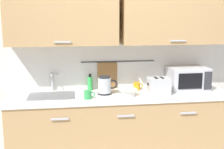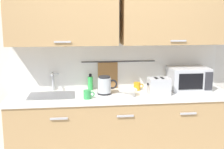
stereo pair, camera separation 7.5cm
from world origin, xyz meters
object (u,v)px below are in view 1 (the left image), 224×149
(microwave, at_px, (188,78))
(electric_kettle, at_px, (105,85))
(mug_by_kettle, at_px, (137,86))
(mixing_bowl, at_px, (128,92))
(dish_soap_bottle, at_px, (90,83))
(mug_near_sink, at_px, (88,95))
(toaster, at_px, (159,86))

(microwave, distance_m, electric_kettle, 1.02)
(microwave, height_order, mug_by_kettle, microwave)
(mug_by_kettle, bearing_deg, mixing_bowl, -123.28)
(mixing_bowl, xyz_separation_m, mug_by_kettle, (0.16, 0.24, 0.00))
(mug_by_kettle, bearing_deg, dish_soap_bottle, 172.03)
(mixing_bowl, bearing_deg, dish_soap_bottle, 141.18)
(dish_soap_bottle, xyz_separation_m, mug_near_sink, (-0.05, -0.39, -0.04))
(dish_soap_bottle, bearing_deg, mug_near_sink, -97.16)
(microwave, distance_m, mug_by_kettle, 0.62)
(dish_soap_bottle, relative_size, mug_by_kettle, 1.63)
(microwave, xyz_separation_m, toaster, (-0.42, -0.19, -0.04))
(mug_near_sink, xyz_separation_m, mug_by_kettle, (0.61, 0.31, 0.00))
(electric_kettle, height_order, mug_by_kettle, electric_kettle)
(mug_near_sink, bearing_deg, toaster, 6.14)
(toaster, height_order, mug_by_kettle, toaster)
(electric_kettle, height_order, mug_near_sink, electric_kettle)
(microwave, bearing_deg, mug_near_sink, -167.23)
(electric_kettle, distance_m, toaster, 0.61)
(microwave, xyz_separation_m, mixing_bowl, (-0.77, -0.20, -0.09))
(electric_kettle, distance_m, dish_soap_bottle, 0.26)
(dish_soap_bottle, distance_m, mixing_bowl, 0.51)
(electric_kettle, distance_m, mug_by_kettle, 0.43)
(microwave, distance_m, toaster, 0.46)
(microwave, distance_m, dish_soap_bottle, 1.18)
(mixing_bowl, bearing_deg, mug_by_kettle, 56.72)
(mixing_bowl, relative_size, mug_by_kettle, 1.78)
(dish_soap_bottle, height_order, mug_by_kettle, dish_soap_bottle)
(mug_near_sink, height_order, toaster, toaster)
(dish_soap_bottle, relative_size, mixing_bowl, 0.92)
(electric_kettle, xyz_separation_m, mug_near_sink, (-0.20, -0.18, -0.05))
(toaster, bearing_deg, mug_near_sink, -173.86)
(microwave, bearing_deg, toaster, -155.44)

